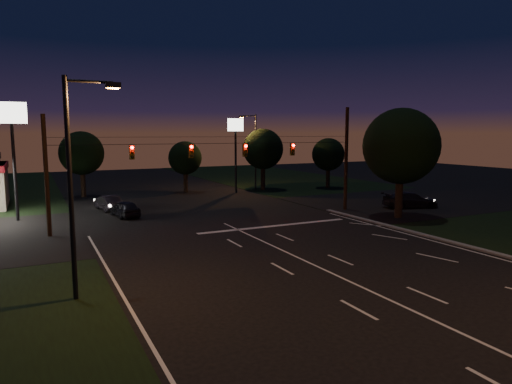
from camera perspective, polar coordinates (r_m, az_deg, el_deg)
ground at (r=22.65m, az=9.83°, el=-10.15°), size 140.00×140.00×0.00m
cross_street_right at (r=47.31m, az=18.04°, el=-1.22°), size 20.00×16.00×0.02m
edge_line_left at (r=13.61m, az=-10.23°, el=-22.58°), size 0.14×40.00×0.01m
center_line at (r=18.45m, az=21.24°, el=-14.69°), size 0.14×40.00×0.01m
stop_bar at (r=33.63m, az=2.40°, el=-4.25°), size 12.00×0.50×0.01m
utility_pole_right at (r=41.37m, az=11.05°, el=-2.19°), size 0.30×0.30×9.00m
utility_pole_left at (r=33.10m, az=-24.36°, el=-5.11°), size 0.28×0.28×8.00m
signal_span at (r=34.83m, az=-4.67°, el=5.26°), size 24.00×0.40×1.56m
pole_sign_left_near at (r=39.40m, az=-28.20°, el=6.80°), size 2.20×0.30×9.10m
pole_sign_right at (r=51.77m, az=-2.57°, el=6.77°), size 1.80×0.30×8.40m
street_light_left at (r=19.51m, az=-21.53°, el=2.34°), size 2.20×0.35×9.00m
street_light_right_far at (r=54.96m, az=-0.30°, el=5.78°), size 2.20×0.35×9.00m
tree_right_near at (r=38.15m, az=17.52°, el=5.38°), size 6.00×6.00×8.76m
tree_far_b at (r=51.79m, az=-20.95°, el=4.50°), size 4.60×4.60×6.98m
tree_far_c at (r=53.00m, az=-8.87°, el=4.18°), size 3.80×3.80×5.86m
tree_far_d at (r=54.55m, az=0.84°, el=5.33°), size 4.80×4.80×7.30m
tree_far_e at (r=56.99m, az=8.97°, el=4.61°), size 4.00×4.00×6.18m
car_oncoming_a at (r=38.67m, az=-16.07°, el=-2.01°), size 2.12×4.08×1.32m
car_oncoming_b at (r=42.47m, az=-17.97°, el=-1.26°), size 2.03×4.20×1.33m
car_cross at (r=43.83m, az=18.74°, el=-0.95°), size 5.40×3.39×1.46m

